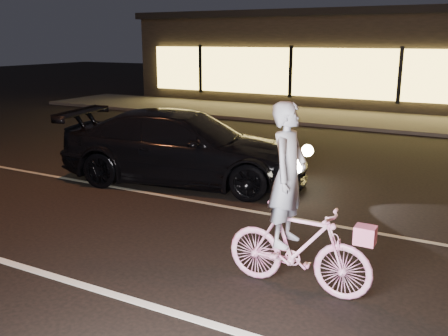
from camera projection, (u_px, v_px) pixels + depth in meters
The scene contains 7 objects.
ground at pixel (209, 256), 7.06m from camera, with size 90.00×90.00×0.00m, color black.
lane_stripe_near at pixel (144, 304), 5.78m from camera, with size 60.00×0.12×0.01m, color silver.
lane_stripe_far at pixel (265, 213), 8.76m from camera, with size 60.00×0.10×0.01m, color gray.
sidewalk at pixel (388, 121), 18.12m from camera, with size 30.00×4.00×0.12m, color #383533.
storefront at pixel (417, 57), 22.67m from camera, with size 25.40×8.42×4.20m.
cyclist at pixel (295, 226), 5.96m from camera, with size 1.82×0.63×2.30m.
sedan at pixel (184, 147), 10.54m from camera, with size 5.54×3.12×1.52m.
Camera 1 is at (3.29, -5.63, 2.99)m, focal length 40.00 mm.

